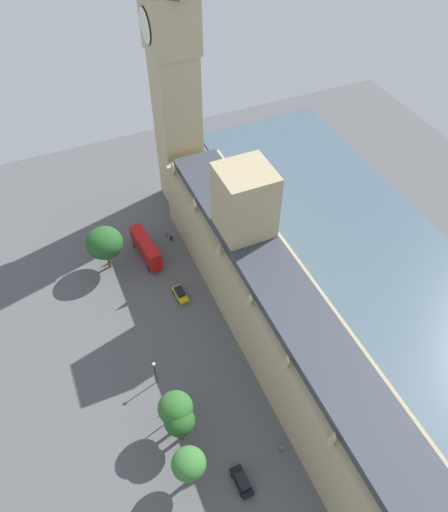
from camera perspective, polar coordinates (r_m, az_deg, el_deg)
ground_plane at (r=88.30m, az=4.70°, el=-10.45°), size 147.71×147.71×0.00m
river_thames at (r=101.38m, az=20.37°, el=-3.97°), size 34.37×132.94×0.25m
parliament_building at (r=82.78m, az=5.74°, el=-5.81°), size 12.13×77.71×27.92m
clock_tower at (r=99.38m, az=-5.85°, el=20.54°), size 9.05×9.05×58.76m
double_decker_bus_far_end at (r=100.83m, az=-9.02°, el=0.98°), size 3.69×10.72×4.75m
car_yellow_cab_trailing at (r=94.26m, az=-5.09°, el=-4.37°), size 2.03×4.28×1.74m
car_black_under_trees at (r=77.24m, az=2.08°, el=-24.60°), size 2.00×4.59×1.74m
pedestrian_near_tower at (r=106.14m, az=-6.72°, el=2.67°), size 0.60×0.51×1.50m
pedestrian_kerbside at (r=104.84m, az=-6.10°, el=2.09°), size 0.59×0.49×1.59m
pedestrian_by_river_gate at (r=79.43m, az=6.65°, el=-21.32°), size 0.45×0.56×1.58m
plane_tree_corner at (r=97.42m, az=-13.64°, el=1.47°), size 7.09×7.09×9.80m
plane_tree_leading at (r=72.58m, az=-4.09°, el=-22.84°), size 4.81×4.81×8.24m
plane_tree_midblock at (r=75.33m, az=-5.16°, el=-18.47°), size 4.57×4.57×7.85m
plane_tree_opposite_hall at (r=75.26m, az=-5.64°, el=-17.07°), size 5.16×5.16×8.99m
street_lamp_slot_10 at (r=81.73m, az=-8.03°, el=-12.79°), size 0.56×0.56×5.87m
street_lamp_slot_11 at (r=77.75m, az=-6.42°, el=-16.82°), size 0.56×0.56×6.87m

